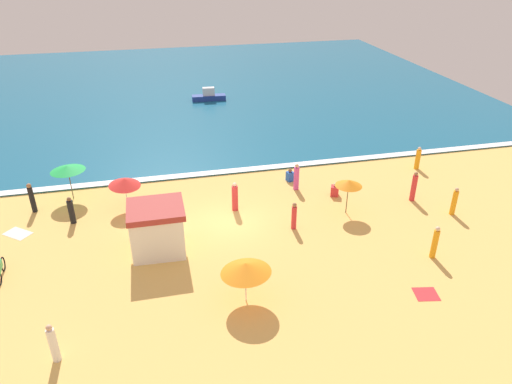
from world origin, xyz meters
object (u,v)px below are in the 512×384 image
at_px(beachgoer_7, 435,243).
at_px(beachgoer_11, 290,176).
at_px(beach_umbrella_1, 349,183).
at_px(beachgoer_0, 294,216).
at_px(beach_umbrella_4, 67,168).
at_px(parked_bicycle, 1,270).
at_px(beach_umbrella_2, 246,268).
at_px(small_boat_0, 209,96).
at_px(beachgoer_8, 235,197).
at_px(lifeguard_cabana, 157,228).
at_px(beachgoer_9, 414,187).
at_px(beachgoer_4, 71,211).
at_px(beachgoer_1, 454,202).
at_px(beachgoer_6, 335,190).
at_px(beach_umbrella_0, 124,182).
at_px(beachgoer_5, 32,198).
at_px(beachgoer_10, 53,344).
at_px(beachgoer_3, 418,159).
at_px(beachgoer_2, 296,177).

height_order(beachgoer_7, beachgoer_11, beachgoer_7).
xyz_separation_m(beach_umbrella_1, beachgoer_0, (-3.47, -0.95, -1.15)).
distance_m(beach_umbrella_4, parked_bicycle, 7.90).
height_order(beach_umbrella_2, beachgoer_0, beach_umbrella_2).
height_order(parked_bicycle, small_boat_0, small_boat_0).
distance_m(beachgoer_7, beachgoer_8, 11.10).
height_order(lifeguard_cabana, beach_umbrella_1, lifeguard_cabana).
bearing_deg(beachgoer_9, beachgoer_4, 174.51).
distance_m(beachgoer_9, small_boat_0, 24.70).
bearing_deg(beachgoer_4, beachgoer_1, -10.50).
height_order(beach_umbrella_4, parked_bicycle, beach_umbrella_4).
height_order(beach_umbrella_4, beachgoer_8, beach_umbrella_4).
xyz_separation_m(lifeguard_cabana, beachgoer_6, (10.87, 3.52, -0.95)).
height_order(beach_umbrella_1, beachgoer_4, beach_umbrella_1).
bearing_deg(beach_umbrella_0, beach_umbrella_2, -61.74).
xyz_separation_m(beachgoer_6, beachgoer_7, (2.38, -7.22, 0.51)).
bearing_deg(lifeguard_cabana, beach_umbrella_4, 125.87).
relative_size(beach_umbrella_0, beachgoer_5, 1.43).
height_order(beach_umbrella_1, beachgoer_8, beach_umbrella_1).
distance_m(beach_umbrella_0, beachgoer_1, 18.96).
bearing_deg(beachgoer_8, beach_umbrella_0, 165.14).
bearing_deg(beachgoer_4, beachgoer_10, -87.40).
distance_m(beachgoer_1, beachgoer_3, 6.20).
distance_m(beach_umbrella_0, beachgoer_4, 3.29).
bearing_deg(beachgoer_7, beachgoer_11, 114.60).
xyz_separation_m(beachgoer_0, beachgoer_6, (3.60, 3.09, -0.43)).
relative_size(beachgoer_7, beachgoer_9, 0.94).
xyz_separation_m(beach_umbrella_2, beachgoer_7, (9.74, 1.05, -0.90)).
height_order(parked_bicycle, beachgoer_5, beachgoer_5).
xyz_separation_m(beachgoer_3, beachgoer_5, (-24.80, -0.32, 0.14)).
bearing_deg(beachgoer_0, beachgoer_6, 40.70).
xyz_separation_m(beachgoer_2, beachgoer_8, (-4.27, -1.72, 0.01)).
relative_size(beachgoer_4, beachgoer_6, 1.89).
relative_size(parked_bicycle, beachgoer_5, 1.00).
bearing_deg(parked_bicycle, beachgoer_8, 17.35).
height_order(beach_umbrella_1, beachgoer_11, beach_umbrella_1).
relative_size(parked_bicycle, beachgoer_9, 0.96).
height_order(beachgoer_2, beachgoer_9, beachgoer_9).
distance_m(beachgoer_6, small_boat_0, 21.82).
relative_size(parked_bicycle, beachgoer_6, 2.13).
xyz_separation_m(beach_umbrella_0, beachgoer_6, (12.49, -1.27, -1.37)).
bearing_deg(beach_umbrella_2, beachgoer_8, 82.65).
distance_m(beach_umbrella_1, beachgoer_5, 18.20).
bearing_deg(beach_umbrella_1, small_boat_0, 101.44).
relative_size(beachgoer_4, small_boat_0, 0.49).
bearing_deg(beachgoer_6, lifeguard_cabana, -162.08).
height_order(beachgoer_2, beachgoer_6, beachgoer_2).
bearing_deg(beachgoer_5, parked_bicycle, -93.74).
bearing_deg(beachgoer_5, beach_umbrella_4, 30.34).
height_order(beachgoer_1, beachgoer_11, beachgoer_1).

